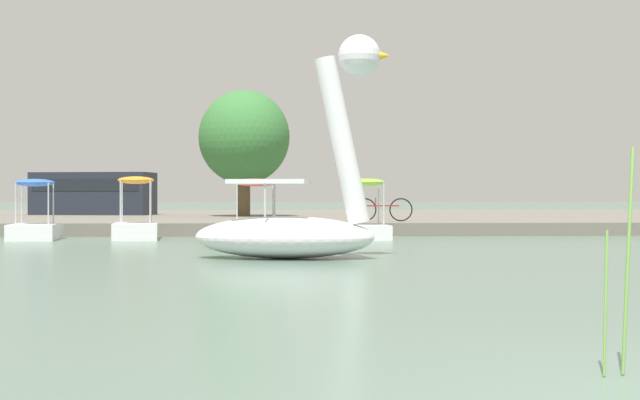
{
  "coord_description": "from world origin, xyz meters",
  "views": [
    {
      "loc": [
        -2.42,
        -4.8,
        1.12
      ],
      "look_at": [
        -1.41,
        15.74,
        1.05
      ],
      "focal_mm": 52.74,
      "sensor_mm": 36.0,
      "label": 1
    }
  ],
  "objects_px": {
    "swan_boat": "(298,207)",
    "pedal_boat_orange": "(136,223)",
    "tree_broadleaf_behind_dock": "(244,138)",
    "bicycle_parked": "(383,209)",
    "parked_van": "(93,192)",
    "pedal_boat_blue": "(35,223)",
    "pedal_boat_lime": "(367,221)",
    "pedal_boat_red": "(255,221)"
  },
  "relations": [
    {
      "from": "bicycle_parked",
      "to": "parked_van",
      "type": "height_order",
      "value": "parked_van"
    },
    {
      "from": "pedal_boat_orange",
      "to": "parked_van",
      "type": "xyz_separation_m",
      "value": [
        -3.86,
        14.46,
        0.91
      ]
    },
    {
      "from": "bicycle_parked",
      "to": "parked_van",
      "type": "relative_size",
      "value": 0.35
    },
    {
      "from": "pedal_boat_orange",
      "to": "parked_van",
      "type": "bearing_deg",
      "value": 104.96
    },
    {
      "from": "pedal_boat_orange",
      "to": "bicycle_parked",
      "type": "xyz_separation_m",
      "value": [
        6.94,
        3.46,
        0.32
      ]
    },
    {
      "from": "parked_van",
      "to": "tree_broadleaf_behind_dock",
      "type": "bearing_deg",
      "value": -27.56
    },
    {
      "from": "bicycle_parked",
      "to": "parked_van",
      "type": "xyz_separation_m",
      "value": [
        -10.81,
        11.0,
        0.59
      ]
    },
    {
      "from": "swan_boat",
      "to": "pedal_boat_lime",
      "type": "height_order",
      "value": "swan_boat"
    },
    {
      "from": "pedal_boat_blue",
      "to": "tree_broadleaf_behind_dock",
      "type": "relative_size",
      "value": 0.43
    },
    {
      "from": "pedal_boat_blue",
      "to": "tree_broadleaf_behind_dock",
      "type": "bearing_deg",
      "value": 65.77
    },
    {
      "from": "swan_boat",
      "to": "pedal_boat_orange",
      "type": "distance_m",
      "value": 8.92
    },
    {
      "from": "pedal_boat_red",
      "to": "parked_van",
      "type": "xyz_separation_m",
      "value": [
        -7.01,
        14.71,
        0.83
      ]
    },
    {
      "from": "pedal_boat_lime",
      "to": "pedal_boat_orange",
      "type": "bearing_deg",
      "value": 177.21
    },
    {
      "from": "parked_van",
      "to": "pedal_boat_red",
      "type": "bearing_deg",
      "value": -64.51
    },
    {
      "from": "pedal_boat_red",
      "to": "pedal_boat_orange",
      "type": "bearing_deg",
      "value": 175.41
    },
    {
      "from": "pedal_boat_blue",
      "to": "parked_van",
      "type": "bearing_deg",
      "value": 94.97
    },
    {
      "from": "pedal_boat_orange",
      "to": "bicycle_parked",
      "type": "relative_size",
      "value": 1.25
    },
    {
      "from": "pedal_boat_lime",
      "to": "pedal_boat_blue",
      "type": "xyz_separation_m",
      "value": [
        -8.68,
        0.15,
        -0.04
      ]
    },
    {
      "from": "pedal_boat_orange",
      "to": "tree_broadleaf_behind_dock",
      "type": "relative_size",
      "value": 0.47
    },
    {
      "from": "swan_boat",
      "to": "pedal_boat_blue",
      "type": "distance_m",
      "value": 10.25
    },
    {
      "from": "pedal_boat_lime",
      "to": "tree_broadleaf_behind_dock",
      "type": "relative_size",
      "value": 0.37
    },
    {
      "from": "pedal_boat_lime",
      "to": "pedal_boat_red",
      "type": "xyz_separation_m",
      "value": [
        -2.93,
        0.04,
        -0.0
      ]
    },
    {
      "from": "tree_broadleaf_behind_dock",
      "to": "bicycle_parked",
      "type": "height_order",
      "value": "tree_broadleaf_behind_dock"
    },
    {
      "from": "swan_boat",
      "to": "pedal_boat_lime",
      "type": "distance_m",
      "value": 7.91
    },
    {
      "from": "pedal_boat_red",
      "to": "tree_broadleaf_behind_dock",
      "type": "distance_m",
      "value": 11.78
    },
    {
      "from": "pedal_boat_blue",
      "to": "bicycle_parked",
      "type": "xyz_separation_m",
      "value": [
        9.54,
        3.6,
        0.29
      ]
    },
    {
      "from": "swan_boat",
      "to": "pedal_boat_lime",
      "type": "bearing_deg",
      "value": 75.18
    },
    {
      "from": "swan_boat",
      "to": "pedal_boat_orange",
      "type": "bearing_deg",
      "value": 117.14
    },
    {
      "from": "pedal_boat_lime",
      "to": "parked_van",
      "type": "relative_size",
      "value": 0.35
    },
    {
      "from": "swan_boat",
      "to": "bicycle_parked",
      "type": "relative_size",
      "value": 2.24
    },
    {
      "from": "pedal_boat_red",
      "to": "bicycle_parked",
      "type": "distance_m",
      "value": 5.31
    },
    {
      "from": "swan_boat",
      "to": "bicycle_parked",
      "type": "bearing_deg",
      "value": 75.81
    },
    {
      "from": "pedal_boat_blue",
      "to": "bicycle_parked",
      "type": "bearing_deg",
      "value": 20.68
    },
    {
      "from": "pedal_boat_blue",
      "to": "bicycle_parked",
      "type": "distance_m",
      "value": 10.2
    },
    {
      "from": "pedal_boat_blue",
      "to": "tree_broadleaf_behind_dock",
      "type": "distance_m",
      "value": 12.72
    },
    {
      "from": "pedal_boat_lime",
      "to": "bicycle_parked",
      "type": "height_order",
      "value": "pedal_boat_lime"
    },
    {
      "from": "pedal_boat_red",
      "to": "bicycle_parked",
      "type": "bearing_deg",
      "value": 44.36
    },
    {
      "from": "swan_boat",
      "to": "tree_broadleaf_behind_dock",
      "type": "xyz_separation_m",
      "value": [
        -1.58,
        19.07,
        2.46
      ]
    },
    {
      "from": "pedal_boat_blue",
      "to": "tree_broadleaf_behind_dock",
      "type": "height_order",
      "value": "tree_broadleaf_behind_dock"
    },
    {
      "from": "pedal_boat_lime",
      "to": "parked_van",
      "type": "distance_m",
      "value": 17.81
    },
    {
      "from": "parked_van",
      "to": "swan_boat",
      "type": "bearing_deg",
      "value": -70.5
    },
    {
      "from": "tree_broadleaf_behind_dock",
      "to": "bicycle_parked",
      "type": "relative_size",
      "value": 2.68
    }
  ]
}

